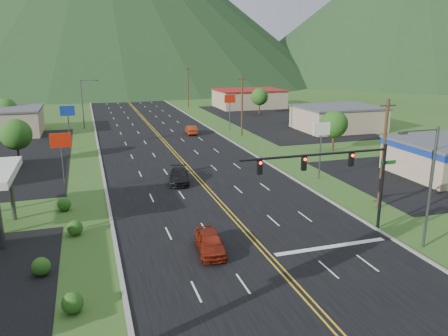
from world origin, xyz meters
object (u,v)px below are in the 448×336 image
object	(u,v)px
traffic_signal	(339,169)
car_red_far	(191,130)
car_dark_mid	(179,177)
car_red_near	(210,243)
streetlight_east	(428,180)
streetlight_west	(84,100)

from	to	relation	value
traffic_signal	car_red_far	size ratio (longest dim) A/B	2.90
car_dark_mid	car_red_far	size ratio (longest dim) A/B	1.10
car_red_near	streetlight_east	bearing A→B (deg)	-8.56
streetlight_west	car_red_near	size ratio (longest dim) A/B	1.97
streetlight_east	car_red_far	distance (m)	49.31
traffic_signal	car_red_far	distance (m)	45.04
streetlight_east	streetlight_west	distance (m)	64.21
streetlight_east	streetlight_west	xyz separation A→B (m)	(-22.86, 60.00, 0.00)
car_red_near	car_dark_mid	xyz separation A→B (m)	(1.44, 17.35, -0.06)
car_dark_mid	car_red_far	world-z (taller)	car_red_far
streetlight_east	car_red_near	world-z (taller)	streetlight_east
streetlight_west	car_red_far	world-z (taller)	streetlight_west
car_red_near	traffic_signal	bearing A→B (deg)	6.74
car_red_far	car_dark_mid	bearing A→B (deg)	78.41
traffic_signal	car_red_far	bearing A→B (deg)	91.15
streetlight_east	car_dark_mid	xyz separation A→B (m)	(-13.50, 21.19, -4.46)
traffic_signal	streetlight_east	size ratio (longest dim) A/B	1.46
traffic_signal	streetlight_east	xyz separation A→B (m)	(4.70, -4.00, -0.15)
traffic_signal	streetlight_west	size ratio (longest dim) A/B	1.46
streetlight_east	streetlight_west	size ratio (longest dim) A/B	1.00
car_red_near	car_red_far	size ratio (longest dim) A/B	1.01
car_dark_mid	car_red_near	bearing A→B (deg)	-84.75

